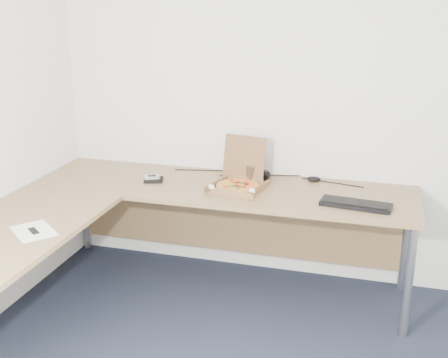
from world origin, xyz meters
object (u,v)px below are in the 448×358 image
(keyboard, at_px, (356,204))
(pizza_box, at_px, (238,183))
(wallet, at_px, (154,180))
(drinking_glass, at_px, (251,174))
(desk, at_px, (151,208))

(keyboard, bearing_deg, pizza_box, 177.32)
(wallet, bearing_deg, keyboard, -21.75)
(keyboard, height_order, wallet, keyboard)
(pizza_box, distance_m, drinking_glass, 0.15)
(pizza_box, xyz_separation_m, keyboard, (0.75, -0.13, -0.02))
(drinking_glass, height_order, wallet, drinking_glass)
(desk, relative_size, pizza_box, 7.10)
(desk, bearing_deg, drinking_glass, 47.80)
(desk, relative_size, keyboard, 6.07)
(pizza_box, bearing_deg, keyboard, 3.94)
(keyboard, relative_size, wallet, 3.34)
(desk, distance_m, drinking_glass, 0.74)
(desk, xyz_separation_m, keyboard, (1.19, 0.28, 0.04))
(pizza_box, bearing_deg, wallet, -165.58)
(desk, height_order, pizza_box, pizza_box)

